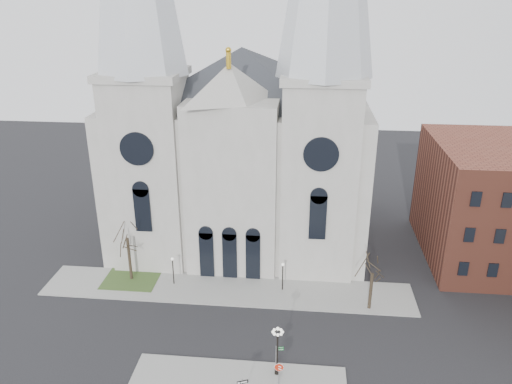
# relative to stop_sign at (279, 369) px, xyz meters

# --- Properties ---
(ground) EXTENTS (160.00, 160.00, 0.00)m
(ground) POSITION_rel_stop_sign_xyz_m (-6.41, 2.64, -1.78)
(ground) COLOR black
(ground) RESTS_ON ground
(sidewalk_far) EXTENTS (40.00, 6.00, 0.14)m
(sidewalk_far) POSITION_rel_stop_sign_xyz_m (-6.41, 13.64, -1.71)
(sidewalk_far) COLOR gray
(sidewalk_far) RESTS_ON ground
(grass_patch) EXTENTS (6.00, 5.00, 0.18)m
(grass_patch) POSITION_rel_stop_sign_xyz_m (-17.41, 14.64, -1.69)
(grass_patch) COLOR #33491F
(grass_patch) RESTS_ON ground
(cathedral) EXTENTS (33.00, 26.66, 54.00)m
(cathedral) POSITION_rel_stop_sign_xyz_m (-6.41, 25.50, 16.70)
(cathedral) COLOR #A19E96
(cathedral) RESTS_ON ground
(bg_building_brick) EXTENTS (14.00, 18.00, 14.00)m
(bg_building_brick) POSITION_rel_stop_sign_xyz_m (23.59, 24.64, 5.22)
(bg_building_brick) COLOR brown
(bg_building_brick) RESTS_ON ground
(tree_left) EXTENTS (3.20, 3.20, 7.50)m
(tree_left) POSITION_rel_stop_sign_xyz_m (-17.41, 14.64, 3.80)
(tree_left) COLOR black
(tree_left) RESTS_ON ground
(tree_right) EXTENTS (3.20, 3.20, 6.00)m
(tree_right) POSITION_rel_stop_sign_xyz_m (8.59, 11.64, 2.69)
(tree_right) COLOR black
(tree_right) RESTS_ON ground
(ped_lamp_left) EXTENTS (0.32, 0.32, 3.26)m
(ped_lamp_left) POSITION_rel_stop_sign_xyz_m (-12.41, 14.14, 0.55)
(ped_lamp_left) COLOR black
(ped_lamp_left) RESTS_ON sidewalk_far
(ped_lamp_right) EXTENTS (0.32, 0.32, 3.26)m
(ped_lamp_right) POSITION_rel_stop_sign_xyz_m (-0.41, 14.14, 0.55)
(ped_lamp_right) COLOR black
(ped_lamp_right) RESTS_ON sidewalk_far
(stop_sign) EXTENTS (0.78, 0.31, 2.28)m
(stop_sign) POSITION_rel_stop_sign_xyz_m (0.00, 0.00, 0.00)
(stop_sign) COLOR slate
(stop_sign) RESTS_ON sidewalk_near
(globe_lamp) EXTENTS (1.11, 1.11, 4.76)m
(globe_lamp) POSITION_rel_stop_sign_xyz_m (-0.23, 1.34, 1.35)
(globe_lamp) COLOR black
(globe_lamp) RESTS_ON sidewalk_near
(street_name_sign) EXTENTS (0.70, 0.15, 2.19)m
(street_name_sign) POSITION_rel_stop_sign_xyz_m (-0.30, 2.15, -0.34)
(street_name_sign) COLOR slate
(street_name_sign) RESTS_ON sidewalk_near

